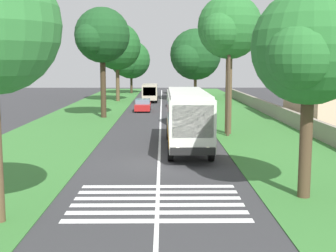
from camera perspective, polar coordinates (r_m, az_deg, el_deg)
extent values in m
plane|color=#333335|center=(25.22, -1.14, -4.69)|extent=(160.00, 160.00, 0.00)
cube|color=#387533|center=(40.87, -12.54, -0.02)|extent=(120.00, 8.00, 0.04)
cube|color=#387533|center=(40.79, 10.63, 0.02)|extent=(120.00, 8.00, 0.04)
cube|color=silver|center=(40.00, -0.96, -0.02)|extent=(110.00, 0.16, 0.01)
cube|color=silver|center=(29.36, 2.44, 1.24)|extent=(11.00, 2.50, 2.90)
cube|color=slate|center=(29.60, 2.41, 2.31)|extent=(9.68, 2.54, 0.85)
cube|color=slate|center=(23.91, 3.14, 0.56)|extent=(0.08, 2.20, 1.74)
cube|color=orange|center=(29.49, 2.43, -0.69)|extent=(10.78, 2.53, 0.36)
cube|color=silver|center=(29.23, 2.45, 4.24)|extent=(10.56, 2.30, 0.18)
cube|color=black|center=(24.04, 3.14, -3.21)|extent=(0.16, 2.40, 0.40)
sphere|color=#F2EDCC|center=(24.04, 1.21, -2.88)|extent=(0.24, 0.24, 0.24)
sphere|color=#F2EDCC|center=(24.14, 5.04, -2.86)|extent=(0.24, 0.24, 0.24)
cylinder|color=black|center=(25.70, 0.32, -3.20)|extent=(1.10, 0.32, 1.10)
cylinder|color=black|center=(33.00, 0.10, -0.74)|extent=(1.10, 0.32, 1.10)
cylinder|color=black|center=(25.84, 5.43, -3.17)|extent=(1.10, 0.32, 1.10)
cylinder|color=black|center=(33.11, 4.08, -0.73)|extent=(1.10, 0.32, 1.10)
cube|color=silver|center=(16.25, -1.41, -11.82)|extent=(0.45, 6.80, 0.01)
cube|color=silver|center=(17.10, -1.37, -10.81)|extent=(0.45, 6.80, 0.01)
cube|color=silver|center=(17.95, -1.34, -9.89)|extent=(0.45, 6.80, 0.01)
cube|color=silver|center=(18.81, -1.30, -9.06)|extent=(0.45, 6.80, 0.01)
cube|color=silver|center=(19.68, -1.27, -8.30)|extent=(0.45, 6.80, 0.01)
cube|color=silver|center=(20.54, -1.25, -7.60)|extent=(0.45, 6.80, 0.01)
cube|color=#145933|center=(46.07, 1.62, 1.67)|extent=(4.30, 1.75, 0.70)
cube|color=slate|center=(45.90, 1.62, 2.43)|extent=(2.00, 1.61, 0.55)
cylinder|color=black|center=(44.72, 0.69, 1.22)|extent=(0.64, 0.22, 0.64)
cylinder|color=black|center=(47.41, 0.61, 1.59)|extent=(0.64, 0.22, 0.64)
cylinder|color=black|center=(44.79, 2.68, 1.22)|extent=(0.64, 0.22, 0.64)
cylinder|color=black|center=(47.47, 2.49, 1.59)|extent=(0.64, 0.22, 0.64)
cube|color=#B21E1E|center=(52.83, -3.17, 2.45)|extent=(4.30, 1.75, 0.70)
cube|color=slate|center=(52.68, -3.18, 3.11)|extent=(2.00, 1.61, 0.55)
cylinder|color=black|center=(51.55, -4.10, 2.08)|extent=(0.64, 0.22, 0.64)
cylinder|color=black|center=(54.23, -3.93, 2.36)|extent=(0.64, 0.22, 0.64)
cylinder|color=black|center=(51.48, -2.37, 2.08)|extent=(0.64, 0.22, 0.64)
cylinder|color=black|center=(54.17, -2.28, 2.37)|extent=(0.64, 0.22, 0.64)
cube|color=silver|center=(58.43, 0.95, 2.97)|extent=(4.30, 1.75, 0.70)
cube|color=slate|center=(58.28, 0.96, 3.58)|extent=(2.00, 1.61, 0.55)
cylinder|color=black|center=(57.08, 0.21, 2.65)|extent=(0.64, 0.22, 0.64)
cylinder|color=black|center=(59.77, 0.17, 2.89)|extent=(0.64, 0.22, 0.64)
cylinder|color=black|center=(57.13, 1.77, 2.65)|extent=(0.64, 0.22, 0.64)
cylinder|color=black|center=(59.81, 1.66, 2.89)|extent=(0.64, 0.22, 0.64)
cube|color=#BFB299|center=(65.52, -2.28, 4.33)|extent=(6.00, 2.10, 2.10)
cube|color=slate|center=(65.70, -2.28, 4.67)|extent=(5.04, 2.13, 0.70)
cube|color=slate|center=(62.54, -2.36, 4.36)|extent=(0.06, 1.76, 1.18)
cylinder|color=black|center=(63.73, -3.18, 3.24)|extent=(0.76, 0.24, 0.76)
cylinder|color=black|center=(67.52, -3.04, 3.49)|extent=(0.76, 0.24, 0.76)
cylinder|color=black|center=(63.68, -1.47, 3.24)|extent=(0.76, 0.24, 0.76)
cylinder|color=black|center=(67.47, -1.42, 3.50)|extent=(0.76, 0.24, 0.76)
cylinder|color=#3D2D1E|center=(46.49, -8.14, 5.21)|extent=(0.56, 0.56, 6.74)
sphere|color=#19471E|center=(46.53, -8.26, 11.23)|extent=(5.51, 5.51, 5.51)
sphere|color=#19471E|center=(48.14, -7.99, 10.63)|extent=(3.74, 3.74, 3.74)
sphere|color=#19471E|center=(45.26, -9.54, 10.78)|extent=(3.28, 3.28, 3.28)
cylinder|color=brown|center=(66.87, -6.34, 5.72)|extent=(0.53, 0.53, 6.05)
sphere|color=#1E5623|center=(66.87, -6.41, 9.92)|extent=(6.82, 6.82, 6.82)
sphere|color=#1E5623|center=(68.89, -6.23, 9.43)|extent=(3.91, 3.91, 3.91)
sphere|color=#1E5623|center=(65.27, -7.46, 9.51)|extent=(3.78, 3.78, 3.78)
sphere|color=#337A38|center=(17.56, -19.76, 10.39)|extent=(2.73, 2.73, 2.73)
cylinder|color=#3D2D1E|center=(84.92, -4.62, 5.57)|extent=(0.44, 0.44, 4.25)
sphere|color=#1E5623|center=(84.86, -4.65, 8.30)|extent=(6.99, 6.99, 6.99)
sphere|color=#1E5623|center=(86.95, -4.55, 7.95)|extent=(4.98, 4.98, 4.98)
sphere|color=#1E5623|center=(83.19, -5.46, 7.94)|extent=(5.00, 5.00, 5.00)
cylinder|color=brown|center=(68.16, 3.47, 5.24)|extent=(0.39, 0.39, 4.73)
sphere|color=#19471E|center=(68.11, 3.50, 8.97)|extent=(7.57, 7.57, 7.57)
sphere|color=#19471E|center=(70.36, 3.36, 8.47)|extent=(4.28, 4.28, 4.28)
sphere|color=#19471E|center=(66.14, 2.62, 8.52)|extent=(4.56, 4.56, 4.56)
cylinder|color=#4C3826|center=(78.84, 3.43, 5.75)|extent=(0.47, 0.47, 5.18)
sphere|color=#286B2D|center=(78.80, 3.46, 8.83)|extent=(6.01, 6.01, 6.01)
sphere|color=#286B2D|center=(80.59, 3.36, 8.49)|extent=(3.41, 3.41, 3.41)
sphere|color=#286B2D|center=(77.23, 2.86, 8.52)|extent=(3.35, 3.35, 3.35)
cylinder|color=#4C3826|center=(19.15, 16.93, -1.56)|extent=(0.51, 0.51, 4.83)
sphere|color=#286B2D|center=(18.93, 17.38, 9.52)|extent=(4.62, 4.62, 4.62)
sphere|color=#286B2D|center=(20.24, 16.12, 8.45)|extent=(2.56, 2.56, 2.56)
sphere|color=#286B2D|center=(17.61, 16.33, 8.58)|extent=(2.62, 2.62, 2.62)
cylinder|color=brown|center=(35.47, 7.62, 4.54)|extent=(0.50, 0.50, 6.87)
sphere|color=#286B2D|center=(35.52, 7.76, 12.26)|extent=(4.89, 4.89, 4.89)
sphere|color=#286B2D|center=(36.95, 7.41, 11.52)|extent=(2.82, 2.82, 2.82)
sphere|color=#286B2D|center=(34.19, 6.81, 11.83)|extent=(2.94, 2.94, 2.94)
cylinder|color=#473828|center=(34.34, 7.63, 5.93)|extent=(0.24, 0.24, 8.66)
cube|color=#3D3326|center=(34.43, 7.75, 12.14)|extent=(0.12, 1.40, 0.12)
cube|color=gray|center=(46.30, 13.58, 1.69)|extent=(70.00, 0.40, 1.31)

